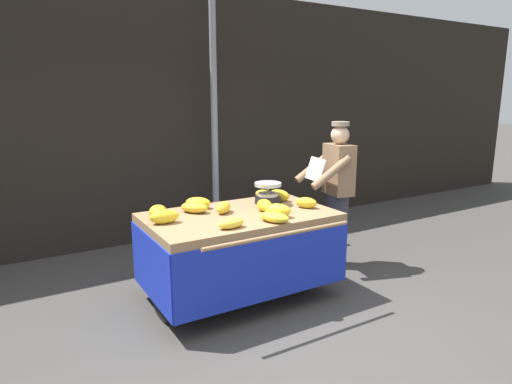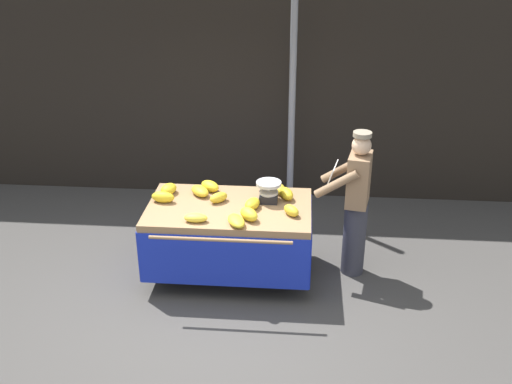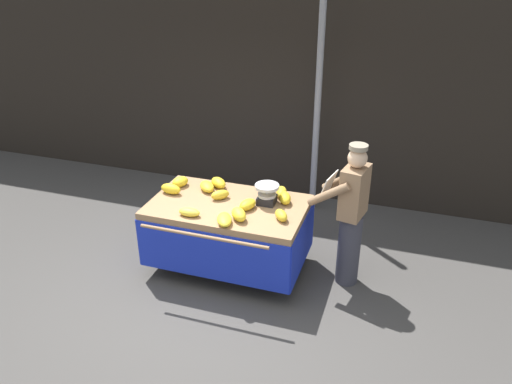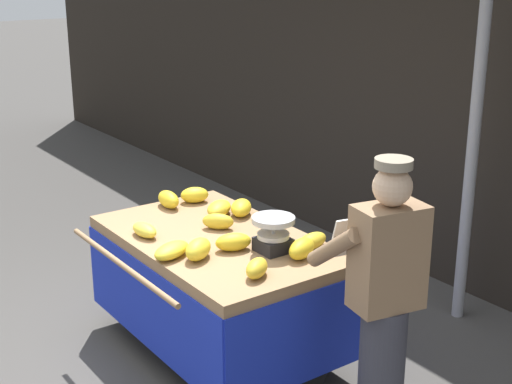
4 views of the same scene
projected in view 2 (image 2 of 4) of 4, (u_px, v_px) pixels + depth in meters
ground_plane at (212, 314)px, 6.19m from camera, size 60.00×60.00×0.00m
back_wall at (241, 78)px, 8.28m from camera, size 16.00×0.24×3.42m
street_pole at (292, 91)px, 7.78m from camera, size 0.09×0.09×3.36m
banana_cart at (230, 224)px, 6.60m from camera, size 1.82×1.29×0.88m
weighing_scale at (269, 192)px, 6.56m from camera, size 0.28×0.28×0.24m
banana_bunch_0 at (163, 197)px, 6.57m from camera, size 0.27×0.16×0.12m
banana_bunch_1 at (286, 194)px, 6.65m from camera, size 0.22×0.28×0.13m
banana_bunch_2 at (252, 204)px, 6.42m from camera, size 0.21×0.27×0.11m
banana_bunch_3 at (169, 189)px, 6.77m from camera, size 0.23×0.26×0.12m
banana_bunch_4 at (210, 186)px, 6.85m from camera, size 0.29×0.28×0.12m
banana_bunch_5 at (291, 210)px, 6.29m from camera, size 0.22×0.25×0.11m
banana_bunch_6 at (279, 189)px, 6.80m from camera, size 0.19×0.29×0.10m
banana_bunch_7 at (219, 198)px, 6.57m from camera, size 0.24×0.24×0.11m
banana_bunch_8 at (249, 214)px, 6.19m from camera, size 0.27×0.29×0.13m
banana_bunch_9 at (236, 221)px, 6.09m from camera, size 0.26×0.33×0.09m
banana_bunch_10 at (200, 191)px, 6.74m from camera, size 0.30×0.32×0.11m
banana_bunch_11 at (196, 218)px, 6.15m from camera, size 0.25×0.13×0.09m
vendor_person at (355, 204)px, 6.58m from camera, size 0.64×0.59×1.71m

